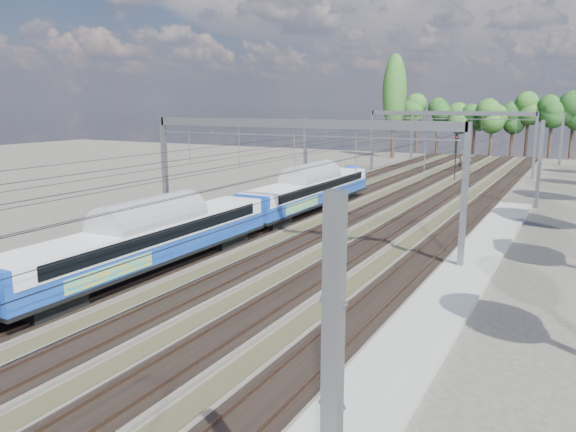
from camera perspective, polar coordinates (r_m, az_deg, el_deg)
The scene contains 9 objects.
track_bed at distance 53.31m, azimuth 8.07°, elevation 0.50°, with size 21.00×130.00×0.34m.
platform at distance 26.84m, azimuth 13.88°, elevation -10.62°, with size 3.00×70.00×0.30m, color gray.
catenary at distance 59.68m, azimuth 11.11°, elevation 7.65°, with size 25.65×130.00×9.00m.
tree_belt at distance 97.34m, azimuth 21.99°, elevation 9.51°, with size 40.04×98.90×11.70m.
poplar at distance 107.26m, azimuth 10.78°, elevation 12.15°, with size 4.40×4.40×19.04m.
emu_train at distance 33.62m, azimuth -14.34°, elevation -1.69°, with size 3.09×65.22×4.51m.
worker at distance 92.33m, azimuth 17.10°, elevation 5.19°, with size 0.67×0.44×1.84m, color black.
signal_near at distance 77.70m, azimuth 16.70°, elevation 6.21°, with size 0.42×0.39×5.86m.
signal_far at distance 91.33m, azimuth 24.29°, elevation 6.34°, with size 0.39×0.35×5.73m.
Camera 1 is at (17.76, -4.28, 10.04)m, focal length 35.00 mm.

